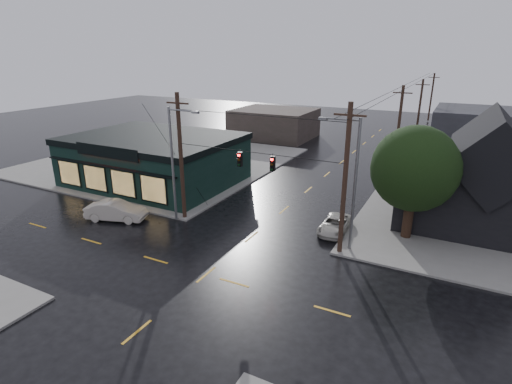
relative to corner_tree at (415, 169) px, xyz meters
The scene contains 17 objects.
ground_plane 15.89m from the corner_tree, 132.72° to the right, with size 160.00×160.00×0.00m, color black.
sidewalk_nw 31.90m from the corner_tree, 163.39° to the left, with size 28.00×28.00×0.15m, color slate.
pizza_shop 25.38m from the corner_tree, behind, with size 16.30×12.34×4.90m.
ne_building 7.75m from the corner_tree, 51.09° to the left, with size 12.60×11.60×8.75m.
corner_tree is the anchor object (origin of this frame).
utility_pole_nw 18.05m from the corner_tree, 164.87° to the right, with size 2.00×0.32×10.15m, color black, non-canonical shape.
utility_pole_ne 7.86m from the corner_tree, 129.10° to the right, with size 2.00×0.32×10.15m, color black, non-canonical shape.
utility_pole_far_a 18.17m from the corner_tree, 102.15° to the left, with size 2.00×0.32×9.65m, color black, non-canonical shape.
utility_pole_far_b 37.55m from the corner_tree, 95.65° to the left, with size 2.00×0.32×9.15m, color black, non-canonical shape.
utility_pole_far_c 57.36m from the corner_tree, 93.67° to the left, with size 2.00×0.32×9.15m, color black, non-canonical shape.
span_signal_assembly 11.03m from the corner_tree, 155.89° to the right, with size 13.00×0.48×1.23m.
streetlight_nw 18.51m from the corner_tree, 162.94° to the right, with size 5.40×0.30×9.15m, color slate, non-canonical shape.
streetlight_ne 7.25m from the corner_tree, 129.72° to the right, with size 5.40×0.30×9.15m, color slate, non-canonical shape.
bg_building_west 37.87m from the corner_tree, 129.80° to the left, with size 12.00×10.00×4.40m, color #322B24.
bg_building_east 34.58m from the corner_tree, 80.25° to the left, with size 14.00×12.00×5.60m, color #27282C.
sedan_cream 23.07m from the corner_tree, 161.24° to the right, with size 1.68×4.83×1.59m, color #BEB5A7.
suv_silver 6.96m from the corner_tree, 164.94° to the right, with size 1.93×4.18×1.16m, color #B2AFA4.
Camera 1 is at (12.61, -17.66, 12.96)m, focal length 28.00 mm.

